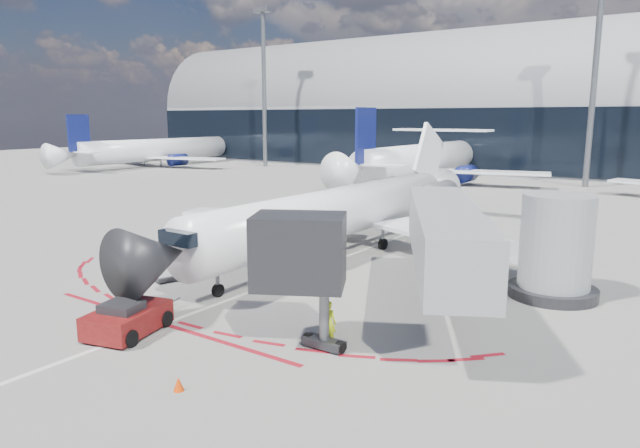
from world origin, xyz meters
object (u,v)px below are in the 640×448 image
Objects in this scene: regional_jet at (349,209)px; ramp_worker at (328,323)px; uld_container at (166,261)px; pushback_tug at (127,319)px.

regional_jet is 15.22m from ramp_worker.
uld_container is at bearing -112.57° from regional_jet.
uld_container reaches higher than ramp_worker.
pushback_tug is at bearing -33.65° from uld_container.
pushback_tug is at bearing -88.63° from regional_jet.
regional_jet is at bearing -70.70° from ramp_worker.
pushback_tug is 7.83m from ramp_worker.
ramp_worker reaches higher than pushback_tug.
uld_container is at bearing -21.85° from ramp_worker.
ramp_worker is (6.99, 3.52, 0.26)m from pushback_tug.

